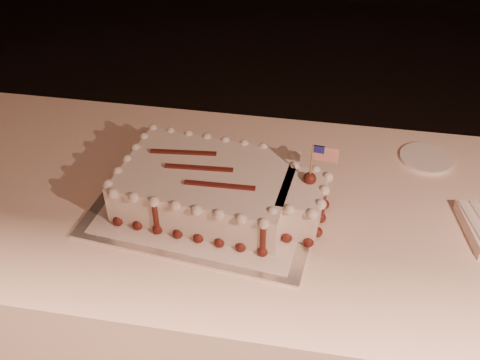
% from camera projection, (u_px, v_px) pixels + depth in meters
% --- Properties ---
extents(room_shell, '(6.10, 8.10, 2.90)m').
position_uv_depth(room_shell, '(318.00, 101.00, 0.44)').
color(room_shell, black).
rests_on(room_shell, ground).
extents(banquet_table, '(2.40, 0.80, 0.75)m').
position_uv_depth(banquet_table, '(298.00, 305.00, 1.55)').
color(banquet_table, '#FFDDC5').
rests_on(banquet_table, ground).
extents(cake_board, '(0.58, 0.46, 0.01)m').
position_uv_depth(cake_board, '(208.00, 203.00, 1.32)').
color(cake_board, silver).
rests_on(cake_board, banquet_table).
extents(doily, '(0.52, 0.42, 0.00)m').
position_uv_depth(doily, '(208.00, 201.00, 1.32)').
color(doily, silver).
rests_on(doily, cake_board).
extents(sheet_cake, '(0.52, 0.33, 0.20)m').
position_uv_depth(sheet_cake, '(219.00, 188.00, 1.28)').
color(sheet_cake, silver).
rests_on(sheet_cake, doily).
extents(side_plate, '(0.14, 0.14, 0.01)m').
position_uv_depth(side_plate, '(426.00, 158.00, 1.46)').
color(side_plate, white).
rests_on(side_plate, banquet_table).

